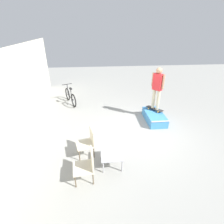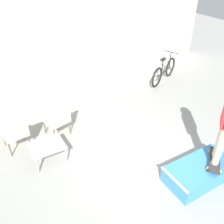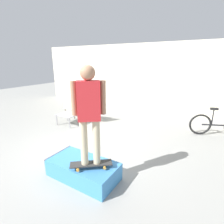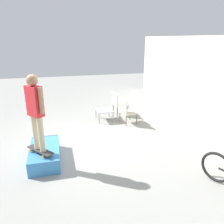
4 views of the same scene
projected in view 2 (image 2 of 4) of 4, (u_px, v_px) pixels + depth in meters
ground_plane at (135, 164)px, 5.39m from camera, size 24.00×24.00×0.00m
house_wall_back at (55, 39)px, 7.76m from camera, size 12.00×0.06×3.00m
skate_ramp_box at (200, 172)px, 4.96m from camera, size 1.42×0.71×0.38m
skateboard_on_ramp at (215, 160)px, 4.88m from camera, size 0.72×0.64×0.07m
coffee_table at (47, 147)px, 5.31m from camera, size 0.72×0.62×0.40m
patio_chair_left at (15, 132)px, 5.52m from camera, size 0.57×0.57×0.90m
patio_chair_right at (58, 119)px, 5.94m from camera, size 0.62×0.62×0.90m
bicycle at (164, 71)px, 8.50m from camera, size 1.58×0.79×0.93m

